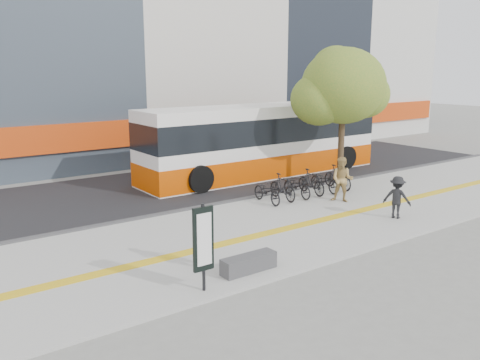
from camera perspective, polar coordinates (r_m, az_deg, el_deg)
ground at (r=16.36m, az=5.74°, el=-6.96°), size 120.00×120.00×0.00m
sidewalk at (r=17.43m, az=2.44°, el=-5.54°), size 40.00×7.00×0.08m
tactile_strip at (r=17.05m, az=3.50°, el=-5.81°), size 40.00×0.45×0.01m
street at (r=23.54m, az=-9.01°, el=-0.93°), size 40.00×8.00×0.06m
curb at (r=20.15m, az=-3.78°, el=-2.96°), size 40.00×0.25×0.14m
bench at (r=13.83m, az=0.98°, el=-9.26°), size 1.60×0.45×0.45m
signboard at (r=12.37m, az=-4.10°, el=-6.71°), size 0.55×0.10×2.20m
street_tree at (r=23.93m, az=11.20°, el=10.07°), size 4.40×3.80×6.31m
bus at (r=25.85m, az=2.63°, el=4.21°), size 13.20×3.13×3.51m
bicycle_row at (r=21.80m, az=7.10°, el=-0.45°), size 4.79×1.88×1.07m
seated_woman at (r=13.98m, az=-4.13°, el=-6.60°), size 0.61×0.43×1.57m
pedestrian_tan at (r=20.99m, az=11.32°, el=0.05°), size 1.06×1.12×1.83m
pedestrian_dark at (r=19.24m, az=17.08°, el=-1.85°), size 0.93×1.14×1.53m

